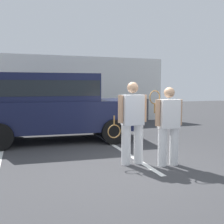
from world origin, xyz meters
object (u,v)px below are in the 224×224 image
at_px(parked_suv, 54,104).
at_px(tennis_player_man, 132,122).
at_px(tennis_player_woman, 168,125).
at_px(potted_plant_by_porch, 118,115).

bearing_deg(parked_suv, tennis_player_man, -63.02).
height_order(parked_suv, tennis_player_woman, parked_suv).
relative_size(parked_suv, tennis_player_man, 2.67).
distance_m(parked_suv, potted_plant_by_porch, 4.22).
distance_m(tennis_player_man, potted_plant_by_porch, 6.12).
bearing_deg(potted_plant_by_porch, parked_suv, -139.30).
height_order(tennis_player_man, tennis_player_woman, tennis_player_man).
xyz_separation_m(parked_suv, potted_plant_by_porch, (3.15, 2.71, -0.74)).
bearing_deg(tennis_player_woman, potted_plant_by_porch, -97.66).
bearing_deg(tennis_player_man, tennis_player_woman, 152.82).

